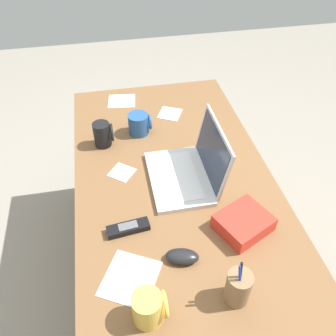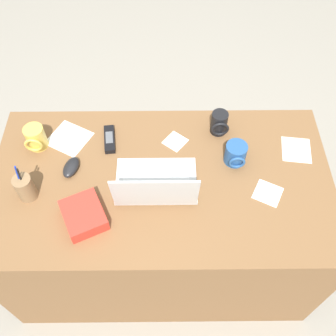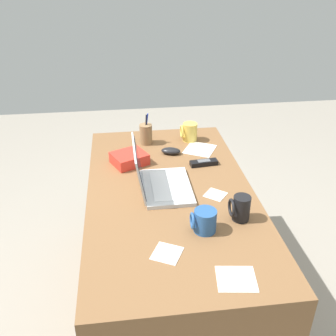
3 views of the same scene
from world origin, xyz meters
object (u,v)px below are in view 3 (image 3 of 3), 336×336
(coffee_mug_spare, at_px, (204,221))
(snack_bag, at_px, (129,158))
(coffee_mug_white, at_px, (189,132))
(pen_holder, at_px, (146,134))
(laptop, at_px, (158,181))
(cordless_phone, at_px, (204,163))
(coffee_mug_tall, at_px, (240,208))
(computer_mouse, at_px, (171,151))

(coffee_mug_spare, distance_m, snack_bag, 0.66)
(coffee_mug_white, bearing_deg, pen_holder, 91.69)
(laptop, xyz_separation_m, snack_bag, (0.27, 0.12, -0.02))
(coffee_mug_white, bearing_deg, coffee_mug_spare, 174.00)
(cordless_phone, bearing_deg, coffee_mug_white, 4.43)
(pen_holder, relative_size, snack_bag, 1.08)
(coffee_mug_spare, bearing_deg, pen_holder, 11.18)
(pen_holder, xyz_separation_m, snack_bag, (-0.23, 0.10, -0.03))
(coffee_mug_white, height_order, snack_bag, coffee_mug_white)
(coffee_mug_white, distance_m, snack_bag, 0.43)
(coffee_mug_tall, relative_size, pen_holder, 0.60)
(coffee_mug_spare, bearing_deg, computer_mouse, 3.42)
(coffee_mug_tall, height_order, snack_bag, coffee_mug_tall)
(computer_mouse, bearing_deg, coffee_mug_white, -23.88)
(coffee_mug_spare, bearing_deg, coffee_mug_white, -6.00)
(coffee_mug_white, relative_size, coffee_mug_spare, 1.04)
(cordless_phone, relative_size, pen_holder, 0.82)
(coffee_mug_spare, height_order, cordless_phone, coffee_mug_spare)
(cordless_phone, bearing_deg, snack_bag, 80.21)
(coffee_mug_tall, distance_m, snack_bag, 0.69)
(snack_bag, bearing_deg, computer_mouse, -70.64)
(laptop, xyz_separation_m, coffee_mug_tall, (-0.27, -0.31, 0.01))
(cordless_phone, bearing_deg, laptop, 128.37)
(laptop, bearing_deg, coffee_mug_tall, -131.51)
(coffee_mug_white, height_order, coffee_mug_spare, coffee_mug_white)
(computer_mouse, xyz_separation_m, coffee_mug_tall, (-0.62, -0.20, 0.04))
(cordless_phone, bearing_deg, computer_mouse, 46.19)
(laptop, relative_size, coffee_mug_tall, 2.99)
(pen_holder, bearing_deg, snack_bag, 155.67)
(coffee_mug_white, bearing_deg, computer_mouse, 141.10)
(laptop, bearing_deg, pen_holder, 1.94)
(coffee_mug_tall, height_order, pen_holder, pen_holder)
(snack_bag, bearing_deg, coffee_mug_tall, -141.63)
(coffee_mug_tall, distance_m, coffee_mug_spare, 0.17)
(laptop, distance_m, pen_holder, 0.50)
(laptop, bearing_deg, cordless_phone, -51.63)
(computer_mouse, relative_size, coffee_mug_white, 1.00)
(computer_mouse, xyz_separation_m, pen_holder, (0.15, 0.12, 0.04))
(pen_holder, bearing_deg, coffee_mug_spare, -168.82)
(computer_mouse, bearing_deg, cordless_phone, -118.80)
(computer_mouse, relative_size, snack_bag, 0.63)
(laptop, bearing_deg, coffee_mug_spare, -155.81)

